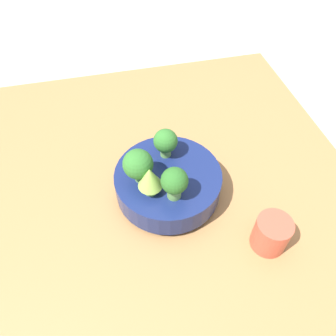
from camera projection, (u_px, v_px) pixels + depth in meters
ground_plane at (174, 204)px, 0.79m from camera, size 6.00×6.00×0.00m
table at (175, 199)px, 0.78m from camera, size 1.06×0.89×0.04m
bowl at (168, 182)px, 0.73m from camera, size 0.24×0.24×0.07m
romanesco_piece_near at (150, 179)px, 0.65m from camera, size 0.05×0.05×0.07m
broccoli_floret_right at (174, 182)px, 0.64m from camera, size 0.06×0.06×0.08m
broccoli_floret_front at (138, 165)px, 0.66m from camera, size 0.06×0.06×0.08m
broccoli_floret_left at (166, 142)px, 0.72m from camera, size 0.05×0.05×0.07m
cup at (271, 234)px, 0.65m from camera, size 0.07×0.07×0.08m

